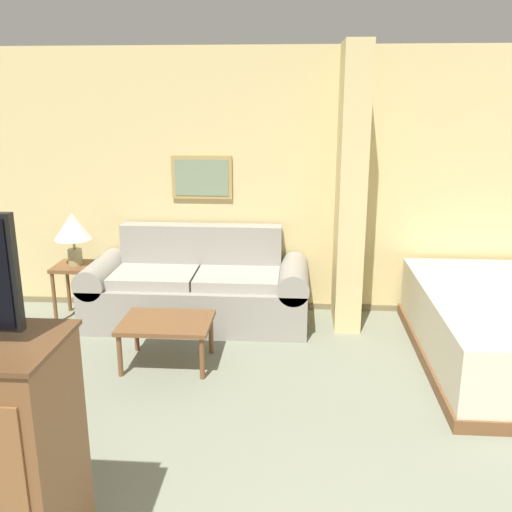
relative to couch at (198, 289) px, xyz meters
The scene contains 6 objects.
wall_back 1.65m from the couch, 20.99° to the left, with size 7.38×0.16×2.60m.
wall_partition_pillar 1.74m from the couch, ahead, with size 0.24×0.64×2.60m.
couch is the anchor object (origin of this frame).
coffee_table 0.95m from the couch, 95.62° to the right, with size 0.73×0.56×0.38m.
side_table 1.20m from the couch, behind, with size 0.41×0.41×0.55m.
table_lamp 1.33m from the couch, behind, with size 0.36×0.36×0.51m.
Camera 1 is at (-0.31, -1.23, 2.14)m, focal length 40.00 mm.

